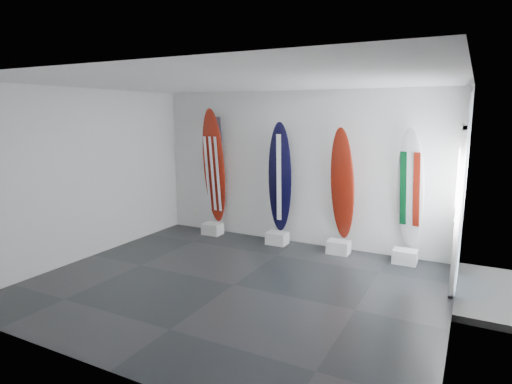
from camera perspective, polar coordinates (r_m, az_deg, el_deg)
The scene contains 16 objects.
floor at distance 6.65m, azimuth -2.93°, elevation -12.25°, with size 6.00×6.00×0.00m, color black.
ceiling at distance 6.15m, azimuth -3.20°, elevation 14.50°, with size 6.00×6.00×0.00m, color white.
wall_back at distance 8.45m, azimuth 5.54°, elevation 3.16°, with size 6.00×6.00×0.00m, color silver.
wall_front at distance 4.31m, azimuth -20.15°, elevation -4.48°, with size 6.00×6.00×0.00m, color silver.
wall_left at distance 8.15m, azimuth -21.60°, elevation 2.20°, with size 5.00×5.00×0.00m, color silver.
wall_right at distance 5.40m, azimuth 25.63°, elevation -1.95°, with size 5.00×5.00×0.00m, color silver.
display_block_usa at distance 9.27m, azimuth -5.82°, elevation -4.91°, with size 0.40×0.30×0.24m, color white.
surfboard_usa at distance 9.09m, azimuth -5.63°, elevation 3.39°, with size 0.55×0.08×2.45m, color maroon.
display_block_navy at distance 8.56m, azimuth 2.84°, elevation -6.17°, with size 0.40×0.30×0.24m, color white.
surfboard_navy at distance 8.38m, azimuth 3.20°, elevation 1.92°, with size 0.49×0.08×2.17m, color black.
display_block_swiss at distance 8.14m, azimuth 10.95°, elevation -7.22°, with size 0.40×0.30×0.24m, color white.
surfboard_swiss at distance 7.97m, azimuth 11.44°, elevation 0.98°, with size 0.48×0.08×2.10m, color maroon.
display_block_italy at distance 7.92m, azimuth 19.25°, elevation -8.14°, with size 0.40×0.30×0.24m, color white.
surfboard_italy at distance 7.73m, azimuth 19.87°, elevation 0.34°, with size 0.48×0.08×2.12m, color white.
wall_outlet at distance 9.81m, azimuth -8.05°, elevation -2.72°, with size 0.09×0.02×0.13m, color silver.
glass_door at distance 6.94m, azimuth 25.79°, elevation -0.05°, with size 0.12×1.16×2.85m, color white, non-canonical shape.
Camera 1 is at (3.11, -5.29, 2.56)m, focal length 29.98 mm.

